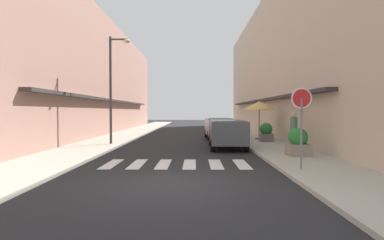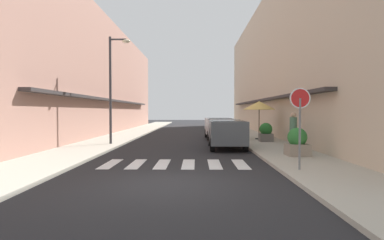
# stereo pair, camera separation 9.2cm
# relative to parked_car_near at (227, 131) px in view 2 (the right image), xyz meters

# --- Properties ---
(ground_plane) EXTENTS (93.14, 93.14, 0.00)m
(ground_plane) POSITION_rel_parked_car_near_xyz_m (-2.33, 8.79, -0.92)
(ground_plane) COLOR #232326
(sidewalk_left) EXTENTS (2.82, 59.27, 0.12)m
(sidewalk_left) POSITION_rel_parked_car_near_xyz_m (-7.13, 8.79, -0.86)
(sidewalk_left) COLOR #ADA899
(sidewalk_left) RESTS_ON ground_plane
(sidewalk_right) EXTENTS (2.82, 59.27, 0.12)m
(sidewalk_right) POSITION_rel_parked_car_near_xyz_m (2.46, 8.79, -0.86)
(sidewalk_right) COLOR #ADA899
(sidewalk_right) RESTS_ON ground_plane
(building_row_left) EXTENTS (5.50, 40.10, 9.43)m
(building_row_left) POSITION_rel_parked_car_near_xyz_m (-11.04, 9.91, 3.79)
(building_row_left) COLOR #A87A6B
(building_row_left) RESTS_ON ground_plane
(building_row_right) EXTENTS (5.50, 40.10, 11.19)m
(building_row_right) POSITION_rel_parked_car_near_xyz_m (6.37, 9.91, 4.67)
(building_row_right) COLOR #C6B299
(building_row_right) RESTS_ON ground_plane
(crosswalk) EXTENTS (5.20, 2.20, 0.01)m
(crosswalk) POSITION_rel_parked_car_near_xyz_m (-2.33, -4.95, -0.91)
(crosswalk) COLOR silver
(crosswalk) RESTS_ON ground_plane
(parked_car_near) EXTENTS (1.85, 4.00, 1.47)m
(parked_car_near) POSITION_rel_parked_car_near_xyz_m (0.00, 0.00, 0.00)
(parked_car_near) COLOR #4C5156
(parked_car_near) RESTS_ON ground_plane
(parked_car_mid) EXTENTS (1.91, 4.12, 1.47)m
(parked_car_mid) POSITION_rel_parked_car_near_xyz_m (0.00, 5.69, 0.00)
(parked_car_mid) COLOR silver
(parked_car_mid) RESTS_ON ground_plane
(round_street_sign) EXTENTS (0.65, 0.07, 2.54)m
(round_street_sign) POSITION_rel_parked_car_near_xyz_m (1.64, -6.63, 1.14)
(round_street_sign) COLOR slate
(round_street_sign) RESTS_ON sidewalk_right
(street_lamp) EXTENTS (1.19, 0.28, 5.95)m
(street_lamp) POSITION_rel_parked_car_near_xyz_m (-6.19, 1.28, 2.79)
(street_lamp) COLOR #38383D
(street_lamp) RESTS_ON sidewalk_left
(cafe_umbrella) EXTENTS (2.11, 2.11, 2.47)m
(cafe_umbrella) POSITION_rel_parked_car_near_xyz_m (2.50, 4.32, 1.38)
(cafe_umbrella) COLOR #262626
(cafe_umbrella) RESTS_ON sidewalk_right
(planter_corner) EXTENTS (0.88, 0.88, 1.14)m
(planter_corner) POSITION_rel_parked_car_near_xyz_m (2.56, -3.45, -0.27)
(planter_corner) COLOR gray
(planter_corner) RESTS_ON sidewalk_right
(planter_midblock) EXTENTS (0.76, 0.76, 1.12)m
(planter_midblock) POSITION_rel_parked_car_near_xyz_m (2.60, 2.72, -0.25)
(planter_midblock) COLOR slate
(planter_midblock) RESTS_ON sidewalk_right
(pedestrian_walking_near) EXTENTS (0.34, 0.34, 1.76)m
(pedestrian_walking_near) POSITION_rel_parked_car_near_xyz_m (3.01, -1.37, 0.13)
(pedestrian_walking_near) COLOR #282B33
(pedestrian_walking_near) RESTS_ON sidewalk_right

